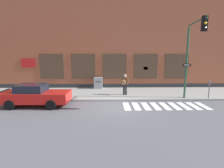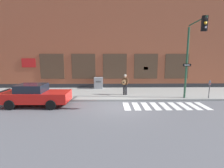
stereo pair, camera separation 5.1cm
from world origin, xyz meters
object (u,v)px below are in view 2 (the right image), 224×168
Objects in this scene: traffic_light at (193,47)px; busker at (125,83)px; red_car at (35,95)px; parking_meter at (210,86)px; utility_box at (98,83)px.

busker is at bearing 153.42° from traffic_light.
parking_meter is at bearing 5.92° from red_car.
parking_meter reaches higher than utility_box.
traffic_light is 3.92× the size of parking_meter.
red_car is 6.97m from utility_box.
busker is (6.48, 2.70, 0.37)m from red_car.
traffic_light is at bearing -37.03° from utility_box.
traffic_light is (4.51, -2.26, 2.89)m from busker.
busker is 0.31× the size of traffic_light.
busker is 5.81m from traffic_light.
traffic_light reaches higher than parking_meter.
traffic_light is 3.64m from parking_meter.
parking_meter is at bearing -25.93° from utility_box.
parking_meter is at bearing -11.80° from busker.
busker is 1.54× the size of utility_box.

